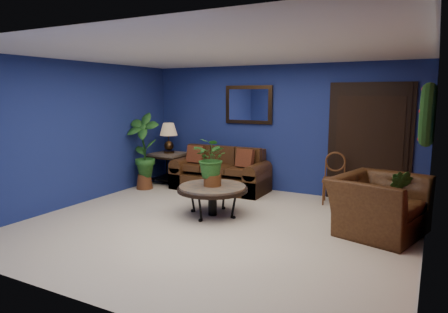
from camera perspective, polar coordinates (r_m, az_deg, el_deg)
The scene contains 18 objects.
floor at distance 6.00m, azimuth -1.22°, elevation -9.87°, with size 5.50×5.50×0.00m, color beige.
wall_back at distance 7.98m, azimuth 7.56°, elevation 3.93°, with size 5.50×0.04×2.50m, color navy.
wall_left at distance 7.45m, azimuth -20.07°, elevation 3.12°, with size 0.04×5.00×2.50m, color navy.
wall_right_brick at distance 5.00m, azimuth 27.42°, elevation 0.10°, with size 0.04×5.00×2.50m, color maroon.
ceiling at distance 5.71m, azimuth -1.30°, elevation 14.64°, with size 5.50×5.00×0.02m, color silver.
crown_molding at distance 4.98m, azimuth 28.05°, elevation 13.67°, with size 0.03×5.00×0.14m, color white.
wall_mirror at distance 8.15m, azimuth 3.54°, elevation 7.40°, with size 1.02×0.06×0.77m, color #3D2815.
closet_door at distance 7.55m, azimuth 19.99°, elevation 1.66°, with size 1.44×0.06×2.18m, color black.
wreath at distance 5.01m, azimuth 27.11°, elevation 5.32°, with size 0.72×0.72×0.16m, color black.
sofa at distance 8.15m, azimuth -0.37°, elevation -2.73°, with size 1.95×0.84×0.88m.
coffee_table at distance 6.39m, azimuth -1.66°, elevation -4.70°, with size 1.13×1.13×0.48m.
end_table at distance 8.76m, azimuth -7.83°, elevation -0.50°, with size 0.73×0.73×0.67m.
table_lamp at distance 8.69m, azimuth -7.91°, elevation 3.15°, with size 0.38×0.38×0.63m.
side_chair at distance 7.37m, azimuth 15.51°, elevation -2.50°, with size 0.45×0.45×0.91m.
armchair at distance 6.00m, azimuth 21.19°, elevation -6.48°, with size 1.23×1.08×0.80m, color #472B14.
coffee_plant at distance 6.30m, azimuth -1.68°, elevation -0.44°, with size 0.66×0.60×0.77m.
floor_plant at distance 6.28m, azimuth 23.40°, elevation -5.43°, with size 0.41×0.34×0.87m.
tall_plant at distance 8.28m, azimuth -11.43°, elevation 1.21°, with size 0.74×0.54×1.56m.
Camera 1 is at (2.78, -4.96, 1.92)m, focal length 32.00 mm.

